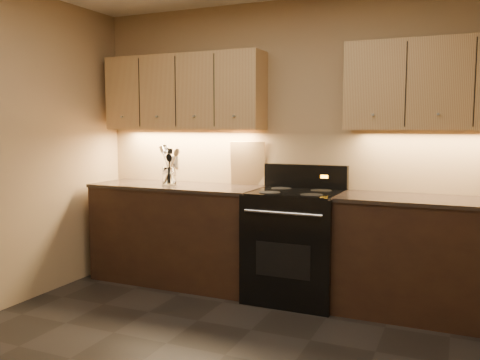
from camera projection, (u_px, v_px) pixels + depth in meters
name	position (u px, v px, depth m)	size (l,w,h in m)	color
wall_back	(299.00, 146.00, 4.58)	(4.00, 0.04, 2.60)	#9E885D
counter_left	(177.00, 233.00, 4.83)	(1.62, 0.62, 0.93)	black
counter_right	(432.00, 258.00, 3.92)	(1.46, 0.62, 0.93)	black
stove	(295.00, 244.00, 4.34)	(0.76, 0.68, 1.14)	black
upper_cab_left	(184.00, 92.00, 4.83)	(1.60, 0.30, 0.70)	tan
upper_cab_right	(441.00, 85.00, 3.91)	(1.44, 0.30, 0.70)	tan
outlet_plate	(174.00, 162.00, 5.11)	(0.09, 0.01, 0.12)	#B2B5BA
utensil_crock	(169.00, 177.00, 4.80)	(0.14, 0.14, 0.16)	white
cutting_board	(248.00, 163.00, 4.75)	(0.33, 0.02, 0.41)	tan
wooden_spoon	(165.00, 165.00, 4.78)	(0.06, 0.06, 0.34)	tan
black_spoon	(169.00, 167.00, 4.80)	(0.06, 0.06, 0.30)	black
black_turner	(168.00, 165.00, 4.76)	(0.08, 0.08, 0.34)	black
steel_spatula	(173.00, 163.00, 4.77)	(0.08, 0.08, 0.38)	silver
steel_skimmer	(172.00, 164.00, 4.76)	(0.09, 0.09, 0.36)	silver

